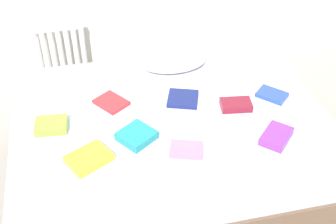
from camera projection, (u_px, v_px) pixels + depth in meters
ground_plane at (170, 170)px, 3.11m from camera, size 8.00×8.00×0.00m
bed at (170, 144)px, 2.96m from camera, size 2.00×1.50×0.50m
radiator at (61, 51)px, 3.69m from camera, size 0.42×0.04×0.46m
pillow at (173, 60)px, 3.20m from camera, size 0.49×0.31×0.12m
textbook_pink at (186, 150)px, 2.52m from camera, size 0.22×0.18×0.03m
textbook_yellow at (89, 158)px, 2.46m from camera, size 0.29×0.26×0.04m
textbook_maroon at (236, 105)px, 2.84m from camera, size 0.21×0.15×0.05m
textbook_lime at (51, 125)px, 2.68m from camera, size 0.20×0.17×0.05m
textbook_purple at (276, 136)px, 2.61m from camera, size 0.25×0.25×0.04m
textbook_red at (111, 102)px, 2.88m from camera, size 0.24×0.26×0.02m
textbook_blue at (272, 95)px, 2.95m from camera, size 0.23×0.23×0.03m
textbook_navy at (183, 99)px, 2.91m from camera, size 0.25×0.24×0.03m
textbook_teal at (137, 136)px, 2.61m from camera, size 0.26×0.26×0.05m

